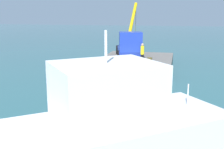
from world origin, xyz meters
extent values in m
plane|color=#2D6066|center=(0.00, 0.00, 0.00)|extent=(200.00, 200.00, 0.00)
cube|color=slate|center=(-4.13, 0.00, 0.41)|extent=(11.19, 7.48, 0.82)
cube|color=navy|center=(-5.40, -0.96, 1.55)|extent=(6.80, 3.81, 0.45)
cube|color=#1F39AF|center=(-3.15, -0.40, 2.73)|extent=(2.29, 2.60, 1.91)
cylinder|color=black|center=(-3.50, 0.71, 1.32)|extent=(1.04, 0.53, 1.00)
cylinder|color=black|center=(-2.94, -1.54, 1.32)|extent=(1.04, 0.53, 1.00)
cylinder|color=black|center=(-7.87, -0.38, 1.32)|extent=(1.04, 0.53, 1.00)
cylinder|color=black|center=(-7.30, -2.63, 1.32)|extent=(1.04, 0.53, 1.00)
cylinder|color=#E5B20C|center=(-8.79, -1.20, 4.42)|extent=(3.38, 0.85, 4.70)
cube|color=#E5B20C|center=(-7.27, -1.43, 2.02)|extent=(1.00, 1.00, 0.50)
cylinder|color=#4C4C19|center=(-10.31, -0.98, 3.76)|extent=(0.04, 0.04, 5.82)
cylinder|color=black|center=(-2.13, 0.94, 1.23)|extent=(0.28, 0.28, 0.82)
cylinder|color=yellow|center=(-2.13, 0.94, 2.05)|extent=(0.34, 0.34, 0.82)
sphere|color=tan|center=(-2.13, 0.94, 2.58)|extent=(0.24, 0.24, 0.24)
cube|color=navy|center=(3.32, -1.18, 0.55)|extent=(4.64, 3.55, 2.35)
cube|color=navy|center=(3.33, -1.19, 1.12)|extent=(2.92, 2.50, 1.48)
cylinder|color=black|center=(4.89, -1.06, -0.35)|extent=(0.85, 0.59, 0.85)
cylinder|color=black|center=(4.09, -2.56, -0.35)|extent=(0.85, 0.59, 0.85)
cylinder|color=black|center=(2.35, 0.30, 0.94)|extent=(0.85, 0.59, 0.85)
cylinder|color=black|center=(1.55, -1.20, 0.94)|extent=(0.85, 0.59, 0.85)
cube|color=white|center=(14.73, 1.70, 2.63)|extent=(4.73, 4.86, 2.24)
cylinder|color=white|center=(14.73, 1.70, 4.35)|extent=(0.10, 0.10, 1.20)
cylinder|color=silver|center=(12.24, 4.79, 2.01)|extent=(0.06, 0.06, 1.00)
cylinder|color=#505025|center=(2.24, -2.27, 0.90)|extent=(0.35, 0.35, 1.79)
cylinder|color=brown|center=(2.29, -0.11, 0.78)|extent=(0.35, 0.35, 1.57)
cylinder|color=brown|center=(2.32, 2.10, 1.03)|extent=(0.41, 0.41, 2.05)
camera|label=1|loc=(24.57, 4.26, 5.57)|focal=44.87mm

